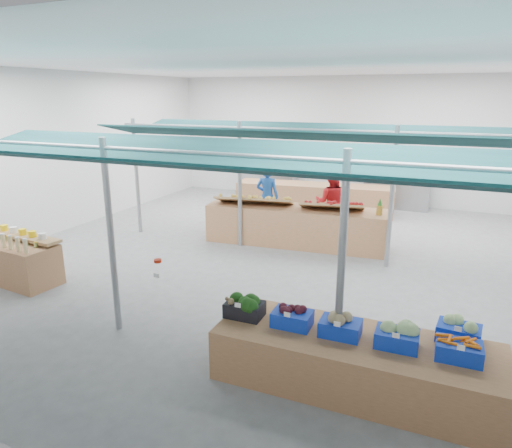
# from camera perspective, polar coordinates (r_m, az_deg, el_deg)

# --- Properties ---
(floor) EXTENTS (13.00, 13.00, 0.00)m
(floor) POSITION_cam_1_polar(r_m,az_deg,el_deg) (10.44, 1.83, -4.20)
(floor) COLOR slate
(floor) RESTS_ON ground
(hall) EXTENTS (13.00, 13.00, 13.00)m
(hall) POSITION_cam_1_polar(r_m,az_deg,el_deg) (11.19, 4.73, 11.03)
(hall) COLOR silver
(hall) RESTS_ON ground
(pole_grid) EXTENTS (10.00, 4.60, 3.00)m
(pole_grid) POSITION_cam_1_polar(r_m,az_deg,el_deg) (8.10, 2.28, 3.25)
(pole_grid) COLOR gray
(pole_grid) RESTS_ON floor
(awnings) EXTENTS (9.50, 7.08, 0.30)m
(awnings) POSITION_cam_1_polar(r_m,az_deg,el_deg) (7.94, 2.36, 10.08)
(awnings) COLOR black
(awnings) RESTS_ON pole_grid
(back_shelving_left) EXTENTS (2.00, 0.50, 2.00)m
(back_shelving_left) POSITION_cam_1_polar(r_m,az_deg,el_deg) (16.51, 1.52, 6.87)
(back_shelving_left) COLOR #B23F33
(back_shelving_left) RESTS_ON floor
(back_shelving_right) EXTENTS (2.00, 0.50, 2.00)m
(back_shelving_right) POSITION_cam_1_polar(r_m,az_deg,el_deg) (15.42, 17.29, 5.52)
(back_shelving_right) COLOR #B23F33
(back_shelving_right) RESTS_ON floor
(bottle_shelf) EXTENTS (1.85, 1.23, 1.07)m
(bottle_shelf) POSITION_cam_1_polar(r_m,az_deg,el_deg) (10.17, -27.58, -4.02)
(bottle_shelf) COLOR brown
(bottle_shelf) RESTS_ON floor
(veg_counter) EXTENTS (3.51, 1.20, 0.68)m
(veg_counter) POSITION_cam_1_polar(r_m,az_deg,el_deg) (6.11, 12.13, -16.54)
(veg_counter) COLOR brown
(veg_counter) RESTS_ON floor
(fruit_counter) EXTENTS (4.44, 1.44, 0.94)m
(fruit_counter) POSITION_cam_1_polar(r_m,az_deg,el_deg) (11.27, 4.95, -0.22)
(fruit_counter) COLOR brown
(fruit_counter) RESTS_ON floor
(far_counter) EXTENTS (4.96, 1.58, 0.88)m
(far_counter) POSITION_cam_1_polar(r_m,az_deg,el_deg) (14.54, 7.28, 3.26)
(far_counter) COLOR brown
(far_counter) RESTS_ON floor
(vendor_left) EXTENTS (0.67, 0.48, 1.75)m
(vendor_left) POSITION_cam_1_polar(r_m,az_deg,el_deg) (12.58, 1.42, 3.43)
(vendor_left) COLOR #17489B
(vendor_left) RESTS_ON floor
(vendor_right) EXTENTS (0.91, 0.74, 1.75)m
(vendor_right) POSITION_cam_1_polar(r_m,az_deg,el_deg) (12.03, 9.39, 2.65)
(vendor_right) COLOR #B3161A
(vendor_right) RESTS_ON floor
(crate_broccoli) EXTENTS (0.51, 0.41, 0.35)m
(crate_broccoli) POSITION_cam_1_polar(r_m,az_deg,el_deg) (6.25, -1.45, -10.13)
(crate_broccoli) COLOR black
(crate_broccoli) RESTS_ON veg_counter
(crate_beets) EXTENTS (0.51, 0.41, 0.29)m
(crate_beets) POSITION_cam_1_polar(r_m,az_deg,el_deg) (6.04, 4.56, -11.42)
(crate_beets) COLOR #1031B2
(crate_beets) RESTS_ON veg_counter
(crate_celeriac) EXTENTS (0.51, 0.41, 0.31)m
(crate_celeriac) POSITION_cam_1_polar(r_m,az_deg,el_deg) (5.90, 10.52, -12.26)
(crate_celeriac) COLOR #1031B2
(crate_celeriac) RESTS_ON veg_counter
(crate_cabbage) EXTENTS (0.51, 0.41, 0.35)m
(crate_cabbage) POSITION_cam_1_polar(r_m,az_deg,el_deg) (5.81, 17.24, -13.04)
(crate_cabbage) COLOR #1031B2
(crate_cabbage) RESTS_ON veg_counter
(crate_carrots) EXTENTS (0.51, 0.41, 0.29)m
(crate_carrots) POSITION_cam_1_polar(r_m,az_deg,el_deg) (5.83, 24.03, -14.18)
(crate_carrots) COLOR #1031B2
(crate_carrots) RESTS_ON veg_counter
(sparrow) EXTENTS (0.12, 0.09, 0.11)m
(sparrow) POSITION_cam_1_polar(r_m,az_deg,el_deg) (6.18, -3.25, -9.58)
(sparrow) COLOR brown
(sparrow) RESTS_ON crate_broccoli
(pole_ribbon) EXTENTS (0.12, 0.12, 0.28)m
(pole_ribbon) POSITION_cam_1_polar(r_m,az_deg,el_deg) (7.24, -12.20, -4.69)
(pole_ribbon) COLOR #B2200B
(pole_ribbon) RESTS_ON pole_grid
(apple_heap_yellow) EXTENTS (2.00, 1.04, 0.27)m
(apple_heap_yellow) POSITION_cam_1_polar(r_m,az_deg,el_deg) (11.29, -0.24, 3.19)
(apple_heap_yellow) COLOR #997247
(apple_heap_yellow) RESTS_ON fruit_counter
(apple_heap_red) EXTENTS (1.60, 0.97, 0.27)m
(apple_heap_red) POSITION_cam_1_polar(r_m,az_deg,el_deg) (10.85, 9.45, 2.45)
(apple_heap_red) COLOR #997247
(apple_heap_red) RESTS_ON fruit_counter
(pineapple) EXTENTS (0.14, 0.14, 0.39)m
(pineapple) POSITION_cam_1_polar(r_m,az_deg,el_deg) (10.75, 15.21, 2.06)
(pineapple) COLOR #8C6019
(pineapple) RESTS_ON fruit_counter
(crate_extra) EXTENTS (0.53, 0.43, 0.32)m
(crate_extra) POSITION_cam_1_polar(r_m,az_deg,el_deg) (6.20, 24.05, -11.95)
(crate_extra) COLOR #1031B2
(crate_extra) RESTS_ON veg_counter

